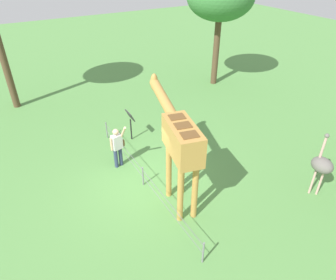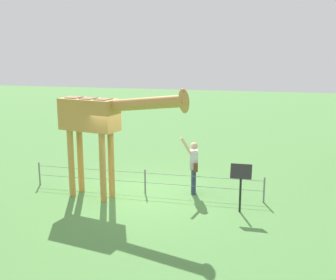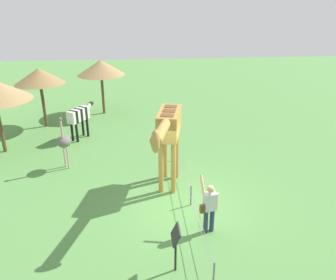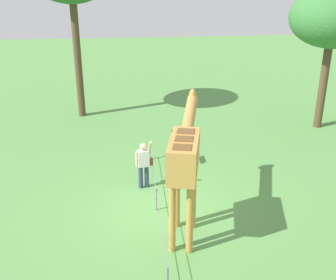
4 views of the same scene
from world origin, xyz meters
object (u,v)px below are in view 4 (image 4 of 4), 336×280
giraffe (185,155)px  visitor (144,163)px  tree_east (333,18)px  info_sign (174,142)px

giraffe → visitor: bearing=21.1°
visitor → tree_east: size_ratio=0.30×
visitor → info_sign: 1.87m
giraffe → info_sign: size_ratio=3.01×
giraffe → tree_east: size_ratio=0.66×
visitor → tree_east: bearing=-59.1°
giraffe → visitor: 3.06m
info_sign → giraffe: bearing=177.4°
giraffe → tree_east: tree_east is taller
tree_east → info_sign: (-3.30, 6.80, -3.75)m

